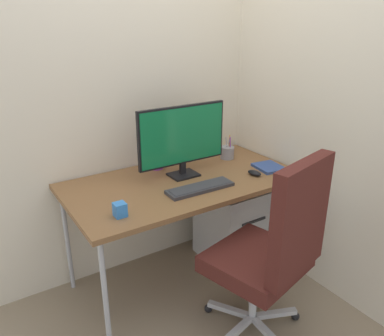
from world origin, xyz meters
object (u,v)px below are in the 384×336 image
Objects in this scene: office_chair at (273,248)px; notebook at (269,167)px; desk_clamp_accessory at (120,210)px; mouse at (254,173)px; pen_holder at (227,152)px; filing_cabinet at (232,222)px; coffee_mug at (157,162)px; keyboard at (201,188)px; monitor at (182,137)px.

notebook is (0.46, 0.53, 0.18)m from office_chair.
notebook is 1.10m from desk_clamp_accessory.
office_chair is 11.00× the size of mouse.
office_chair is 0.94m from pen_holder.
office_chair reaches higher than notebook.
mouse reaches higher than notebook.
pen_holder is 0.87× the size of notebook.
desk_clamp_accessory is (-0.96, -0.27, 0.49)m from filing_cabinet.
coffee_mug is 0.68m from desk_clamp_accessory.
coffee_mug is at bearing 96.80° from keyboard.
coffee_mug is at bearing 112.89° from monitor.
monitor is 0.34m from keyboard.
desk_clamp_accessory is at bearing -158.28° from pen_holder.
keyboard is at bearing 168.79° from mouse.
monitor is at bearing -67.11° from coffee_mug.
keyboard is 0.44m from coffee_mug.
office_chair reaches higher than coffee_mug.
pen_holder reaches higher than mouse.
notebook is at bearing -33.07° from coffee_mug.
desk_clamp_accessory is at bearing -151.95° from monitor.
monitor reaches higher than filing_cabinet.
monitor is 1.45× the size of keyboard.
filing_cabinet is 0.68m from keyboard.
mouse is 0.64m from coffee_mug.
mouse is at bearing -43.90° from coffee_mug.
monitor is at bearing 176.60° from filing_cabinet.
monitor reaches higher than pen_holder.
notebook is at bearing -70.89° from pen_holder.
keyboard is 0.57m from notebook.
keyboard is 3.53× the size of coffee_mug.
desk_clamp_accessory is at bearing -167.92° from notebook.
filing_cabinet is 1.37× the size of keyboard.
filing_cabinet is at bearing 65.94° from office_chair.
office_chair is at bearing -114.06° from filing_cabinet.
keyboard is at bearing -153.00° from filing_cabinet.
desk_clamp_accessory is (-0.99, -0.39, -0.01)m from pen_holder.
notebook is at bearing 3.17° from keyboard.
office_chair reaches higher than desk_clamp_accessory.
office_chair is at bearing -83.67° from monitor.
office_chair is at bearing -77.43° from keyboard.
desk_clamp_accessory is (-1.10, -0.08, 0.03)m from notebook.
desk_clamp_accessory is at bearing -134.11° from coffee_mug.
notebook is at bearing 4.22° from desk_clamp_accessory.
coffee_mug reaches higher than desk_clamp_accessory.
coffee_mug reaches higher than notebook.
notebook is 1.63× the size of coffee_mug.
keyboard is at bearing -143.39° from pen_holder.
pen_holder reaches higher than desk_clamp_accessory.
monitor reaches higher than notebook.
pen_holder is 2.29× the size of desk_clamp_accessory.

